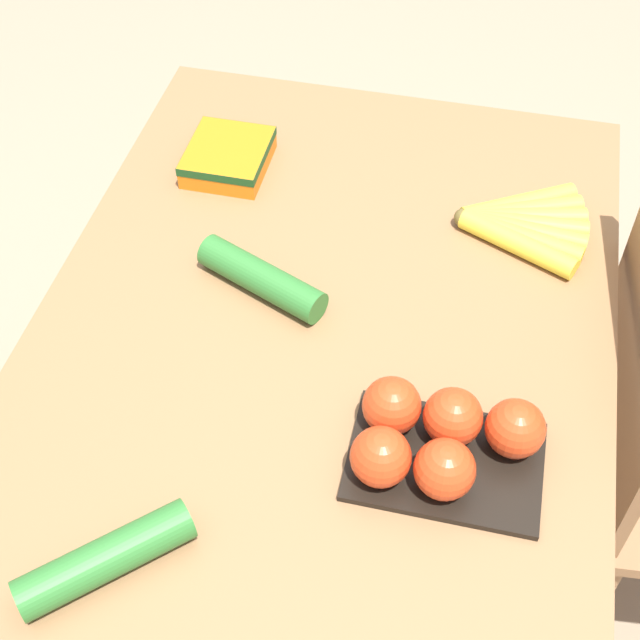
{
  "coord_description": "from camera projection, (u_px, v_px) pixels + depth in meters",
  "views": [
    {
      "loc": [
        0.79,
        0.18,
        1.72
      ],
      "look_at": [
        0.0,
        0.0,
        0.79
      ],
      "focal_mm": 50.0,
      "sensor_mm": 36.0,
      "label": 1
    }
  ],
  "objects": [
    {
      "name": "cucumber_near",
      "position": [
        106.0,
        559.0,
        1.0
      ],
      "size": [
        0.18,
        0.18,
        0.05
      ],
      "color": "#2D702D",
      "rests_on": "dining_table"
    },
    {
      "name": "ground_plane",
      "position": [
        320.0,
        574.0,
        1.82
      ],
      "size": [
        12.0,
        12.0,
        0.0
      ],
      "primitive_type": "plane",
      "color": "gray"
    },
    {
      "name": "banana_bunch",
      "position": [
        521.0,
        224.0,
        1.37
      ],
      "size": [
        0.2,
        0.2,
        0.03
      ],
      "color": "brown",
      "rests_on": "dining_table"
    },
    {
      "name": "tomato_pack",
      "position": [
        438.0,
        439.0,
        1.08
      ],
      "size": [
        0.16,
        0.24,
        0.08
      ],
      "color": "black",
      "rests_on": "dining_table"
    },
    {
      "name": "cucumber_far",
      "position": [
        262.0,
        278.0,
        1.29
      ],
      "size": [
        0.13,
        0.21,
        0.05
      ],
      "color": "#2D702D",
      "rests_on": "dining_table"
    },
    {
      "name": "carrot_bag",
      "position": [
        228.0,
        155.0,
        1.47
      ],
      "size": [
        0.14,
        0.13,
        0.04
      ],
      "color": "orange",
      "rests_on": "dining_table"
    },
    {
      "name": "dining_table",
      "position": [
        320.0,
        384.0,
        1.34
      ],
      "size": [
        1.18,
        0.82,
        0.76
      ],
      "color": "olive",
      "rests_on": "ground_plane"
    }
  ]
}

